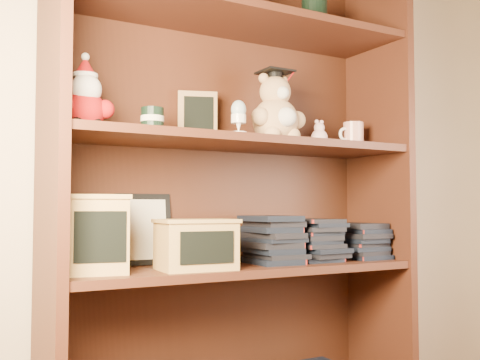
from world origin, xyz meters
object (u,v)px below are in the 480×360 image
(teacher_mug, at_px, (353,135))
(treats_box, at_px, (91,233))
(grad_teddy_bear, at_px, (276,114))
(bookcase, at_px, (232,193))

(teacher_mug, relative_size, treats_box, 0.45)
(teacher_mug, height_order, treats_box, teacher_mug)
(grad_teddy_bear, relative_size, treats_box, 1.07)
(teacher_mug, bearing_deg, grad_teddy_bear, -178.72)
(bookcase, relative_size, treats_box, 6.96)
(grad_teddy_bear, distance_m, treats_box, 0.72)
(grad_teddy_bear, height_order, treats_box, grad_teddy_bear)
(bookcase, relative_size, grad_teddy_bear, 6.47)
(bookcase, height_order, teacher_mug, bookcase)
(bookcase, xyz_separation_m, teacher_mug, (0.47, -0.05, 0.22))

